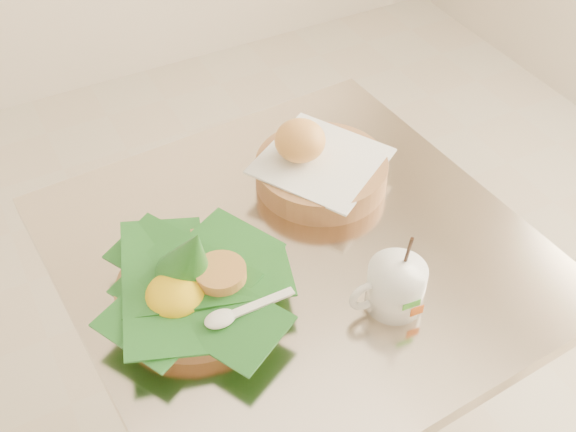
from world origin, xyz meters
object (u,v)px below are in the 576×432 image
rice_basket (193,284)px  cafe_table (297,334)px  coffee_mug (394,286)px  bread_basket (318,166)px

rice_basket → cafe_table: bearing=7.2°
cafe_table → coffee_mug: (0.07, -0.16, 0.26)m
rice_basket → bread_basket: rice_basket is taller
rice_basket → bread_basket: bearing=27.2°
cafe_table → bread_basket: bearing=49.8°
bread_basket → coffee_mug: 0.29m
cafe_table → rice_basket: rice_basket is taller
rice_basket → bread_basket: 0.33m
cafe_table → coffee_mug: bearing=-67.1°
cafe_table → bread_basket: size_ratio=2.84×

